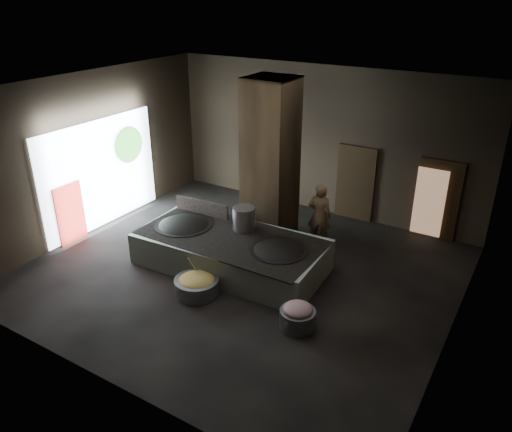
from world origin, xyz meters
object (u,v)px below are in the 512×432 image
Objects in this scene: hearth_platform at (231,252)px; cook at (319,216)px; stock_pot at (244,219)px; veg_basin at (197,286)px; wok_right at (279,253)px; meat_basin at (297,319)px; wok_left at (184,227)px.

hearth_platform is 2.66m from cook.
veg_basin is at bearing -90.82° from stock_pot.
wok_right is 0.77× the size of cook.
veg_basin is at bearing -92.07° from hearth_platform.
wok_right is 1.96m from meat_basin.
wok_right is 1.33× the size of veg_basin.
wok_right reaches higher than meat_basin.
wok_left is 1.43× the size of veg_basin.
veg_basin is 2.58m from meat_basin.
wok_right is at bearing 75.99° from cook.
hearth_platform is 0.91m from stock_pot.
cook reaches higher than hearth_platform.
stock_pot is at bearing 81.89° from hearth_platform.
veg_basin is (1.47, -1.40, -0.56)m from wok_left.
veg_basin is at bearing -178.03° from meat_basin.
hearth_platform is 6.24× the size of meat_basin.
stock_pot is at bearing 143.11° from meat_basin.
wok_left is 1.07× the size of wok_right.
cook is 3.81m from meat_basin.
hearth_platform is 2.63× the size of cook.
wok_left is 2.80m from wok_right.
hearth_platform is at bearing 1.97° from wok_left.
meat_basin reaches higher than veg_basin.
hearth_platform reaches higher than meat_basin.
wok_right is 1.44m from stock_pot.
meat_basin is at bearing -30.59° from hearth_platform.
hearth_platform is at bearing 44.92° from cook.
stock_pot is at bearing 38.04° from cook.
wok_right is at bearing 131.45° from meat_basin.
veg_basin is (0.02, -1.45, -0.22)m from hearth_platform.
wok_left reaches higher than wok_right.
cook is (2.87, 2.24, 0.15)m from wok_left.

